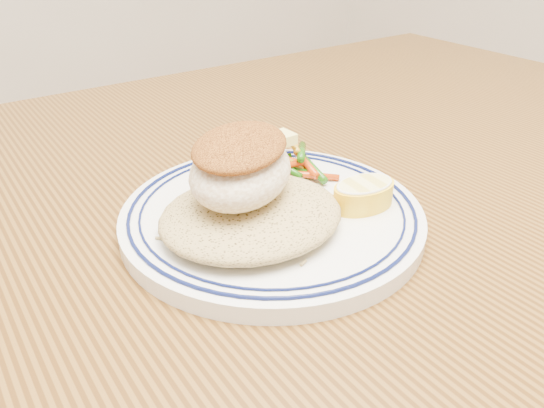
{
  "coord_description": "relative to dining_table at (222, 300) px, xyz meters",
  "views": [
    {
      "loc": [
        -0.2,
        -0.37,
        0.99
      ],
      "look_at": [
        0.03,
        -0.04,
        0.77
      ],
      "focal_mm": 35.0,
      "sensor_mm": 36.0,
      "label": 1
    }
  ],
  "objects": [
    {
      "name": "lemon_wedge",
      "position": [
        0.1,
        -0.08,
        0.12
      ],
      "size": [
        0.06,
        0.06,
        0.02
      ],
      "color": "yellow",
      "rests_on": "plate"
    },
    {
      "name": "butter_pat",
      "position": [
        0.08,
        0.02,
        0.15
      ],
      "size": [
        0.03,
        0.02,
        0.01
      ],
      "primitive_type": "cube",
      "rotation": [
        0.0,
        0.0,
        0.04
      ],
      "color": "#FFF27C",
      "rests_on": "vegetable_pile"
    },
    {
      "name": "dining_table",
      "position": [
        0.0,
        0.0,
        0.0
      ],
      "size": [
        1.5,
        0.9,
        0.75
      ],
      "color": "#462A0E",
      "rests_on": "ground"
    },
    {
      "name": "vegetable_pile",
      "position": [
        0.08,
        0.01,
        0.13
      ],
      "size": [
        0.1,
        0.09,
        0.03
      ],
      "color": "#B38313",
      "rests_on": "plate"
    },
    {
      "name": "rice_pilaf",
      "position": [
        0.0,
        -0.05,
        0.13
      ],
      "size": [
        0.15,
        0.14,
        0.03
      ],
      "primitive_type": "ellipsoid",
      "color": "#A08750",
      "rests_on": "plate"
    },
    {
      "name": "plate",
      "position": [
        0.03,
        -0.04,
        0.11
      ],
      "size": [
        0.26,
        0.26,
        0.02
      ],
      "color": "white",
      "rests_on": "dining_table"
    },
    {
      "name": "fish_fillet",
      "position": [
        0.0,
        -0.04,
        0.16
      ],
      "size": [
        0.13,
        0.13,
        0.05
      ],
      "color": "beige",
      "rests_on": "rice_pilaf"
    }
  ]
}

